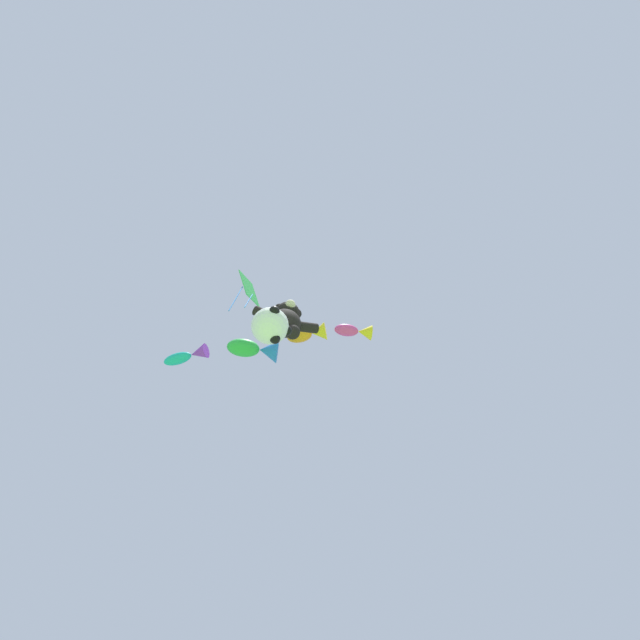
# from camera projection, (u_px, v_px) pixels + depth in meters

# --- Properties ---
(teddy_bear_kite) EXTENTS (2.06, 0.91, 2.09)m
(teddy_bear_kite) POSITION_uv_depth(u_px,v_px,m) (286.00, 320.00, 12.83)
(teddy_bear_kite) COLOR black
(soccer_ball_kite) EXTENTS (1.10, 1.09, 1.01)m
(soccer_ball_kite) POSITION_uv_depth(u_px,v_px,m) (270.00, 326.00, 11.28)
(soccer_ball_kite) COLOR white
(fish_kite_magenta) EXTENTS (1.48, 0.78, 0.58)m
(fish_kite_magenta) POSITION_uv_depth(u_px,v_px,m) (356.00, 331.00, 16.11)
(fish_kite_magenta) COLOR #E53F9E
(fish_kite_tangerine) EXTENTS (1.63, 1.26, 0.69)m
(fish_kite_tangerine) POSITION_uv_depth(u_px,v_px,m) (309.00, 334.00, 16.37)
(fish_kite_tangerine) COLOR orange
(fish_kite_emerald) EXTENTS (1.96, 1.08, 0.85)m
(fish_kite_emerald) POSITION_uv_depth(u_px,v_px,m) (256.00, 349.00, 15.67)
(fish_kite_emerald) COLOR green
(fish_kite_teal) EXTENTS (1.67, 1.36, 0.56)m
(fish_kite_teal) POSITION_uv_depth(u_px,v_px,m) (188.00, 356.00, 15.78)
(fish_kite_teal) COLOR #19ADB2
(diamond_kite) EXTENTS (1.04, 1.10, 3.25)m
(diamond_kite) POSITION_uv_depth(u_px,v_px,m) (248.00, 290.00, 14.49)
(diamond_kite) COLOR green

